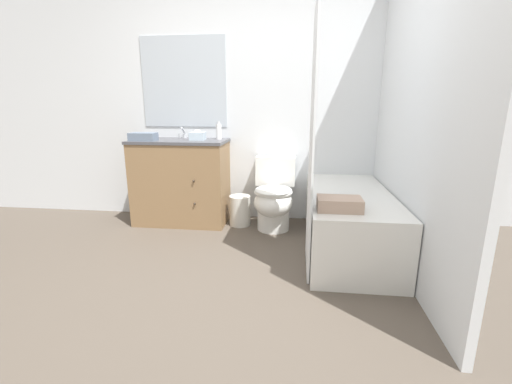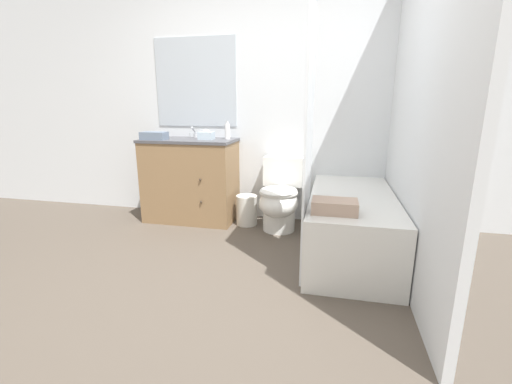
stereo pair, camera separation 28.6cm
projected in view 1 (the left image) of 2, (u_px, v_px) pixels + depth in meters
The scene contains 13 objects.
ground_plane at pixel (225, 298), 2.27m from camera, with size 14.00×14.00×0.00m, color brown.
wall_back at pixel (255, 104), 3.63m from camera, with size 8.00×0.06×2.50m.
wall_right at pixel (408, 104), 2.63m from camera, with size 0.05×2.72×2.50m.
vanity_cabinet at pixel (181, 181), 3.66m from camera, with size 0.99×0.54×0.89m.
sink_faucet at pixel (184, 135), 3.71m from camera, with size 0.14×0.12×0.12m.
toilet at pixel (274, 198), 3.48m from camera, with size 0.41×0.64×0.71m.
bathtub at pixel (348, 220), 3.00m from camera, with size 0.69×1.55×0.51m.
shower_curtain at pixel (312, 144), 2.49m from camera, with size 0.01×0.59×1.92m.
wastebasket at pixel (240, 210), 3.62m from camera, with size 0.22×0.22×0.32m.
tissue_box at pixel (198, 136), 3.50m from camera, with size 0.15×0.13×0.10m.
soap_dispenser at pixel (219, 131), 3.55m from camera, with size 0.06×0.06×0.19m.
hand_towel_folded at pixel (143, 137), 3.44m from camera, with size 0.26×0.15×0.08m.
bath_towel_folded at pixel (339, 204), 2.44m from camera, with size 0.31×0.20×0.09m.
Camera 1 is at (0.45, -1.98, 1.25)m, focal length 24.00 mm.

